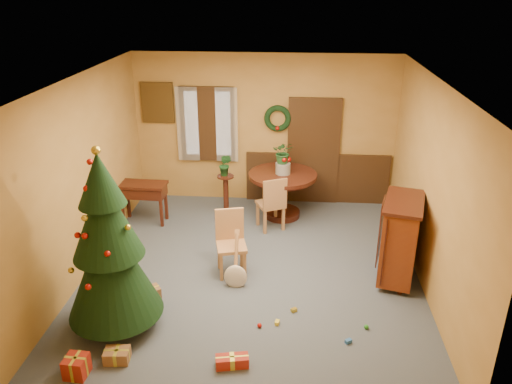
# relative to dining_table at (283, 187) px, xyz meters

# --- Properties ---
(room_envelope) EXTENTS (5.50, 5.50, 5.50)m
(room_envelope) POSITION_rel_dining_table_xyz_m (-0.18, 0.73, 0.51)
(room_envelope) COLOR #373F50
(room_envelope) RESTS_ON ground
(dining_table) EXTENTS (1.25, 1.25, 0.86)m
(dining_table) POSITION_rel_dining_table_xyz_m (0.00, 0.00, 0.00)
(dining_table) COLOR black
(dining_table) RESTS_ON floor
(urn) EXTENTS (0.27, 0.27, 0.20)m
(urn) POSITION_rel_dining_table_xyz_m (0.00, -0.00, 0.36)
(urn) COLOR slate
(urn) RESTS_ON dining_table
(centerpiece_plant) EXTENTS (0.37, 0.32, 0.41)m
(centerpiece_plant) POSITION_rel_dining_table_xyz_m (0.00, -0.00, 0.66)
(centerpiece_plant) COLOR #1E4C23
(centerpiece_plant) RESTS_ON urn
(chair_near) EXTENTS (0.52, 0.52, 0.99)m
(chair_near) POSITION_rel_dining_table_xyz_m (-0.71, -1.97, -0.07)
(chair_near) COLOR #9F6B3F
(chair_near) RESTS_ON floor
(chair_far) EXTENTS (0.58, 0.58, 1.00)m
(chair_far) POSITION_rel_dining_table_xyz_m (-0.16, -0.57, -0.07)
(chair_far) COLOR #9F6B3F
(chair_far) RESTS_ON floor
(guitar) EXTENTS (0.39, 0.54, 0.77)m
(guitar) POSITION_rel_dining_table_xyz_m (-0.59, -2.40, -0.21)
(guitar) COLOR beige
(guitar) RESTS_ON floor
(plant_stand) EXTENTS (0.31, 0.31, 0.80)m
(plant_stand) POSITION_rel_dining_table_xyz_m (-1.05, -0.05, -0.10)
(plant_stand) COLOR black
(plant_stand) RESTS_ON floor
(stand_plant) EXTENTS (0.28, 0.26, 0.42)m
(stand_plant) POSITION_rel_dining_table_xyz_m (-1.05, -0.05, 0.41)
(stand_plant) COLOR #19471E
(stand_plant) RESTS_ON plant_stand
(christmas_tree) EXTENTS (1.18, 1.18, 2.44)m
(christmas_tree) POSITION_rel_dining_table_xyz_m (-2.00, -3.39, 0.55)
(christmas_tree) COLOR #382111
(christmas_tree) RESTS_ON floor
(writing_desk) EXTENTS (0.87, 0.46, 0.76)m
(writing_desk) POSITION_rel_dining_table_xyz_m (-2.50, -0.44, -0.03)
(writing_desk) COLOR black
(writing_desk) RESTS_ON floor
(sideboard) EXTENTS (0.76, 1.10, 1.28)m
(sideboard) POSITION_rel_dining_table_xyz_m (1.76, -1.99, 0.08)
(sideboard) COLOR #521409
(sideboard) RESTS_ON floor
(gift_a) EXTENTS (0.30, 0.23, 0.16)m
(gift_a) POSITION_rel_dining_table_xyz_m (-1.80, -4.04, -0.53)
(gift_a) COLOR brown
(gift_a) RESTS_ON floor
(gift_b) EXTENTS (0.26, 0.26, 0.25)m
(gift_b) POSITION_rel_dining_table_xyz_m (-2.17, -4.30, -0.48)
(gift_b) COLOR maroon
(gift_b) RESTS_ON floor
(gift_c) EXTENTS (0.35, 0.33, 0.16)m
(gift_c) POSITION_rel_dining_table_xyz_m (-1.76, -2.78, -0.53)
(gift_c) COLOR brown
(gift_c) RESTS_ON floor
(gift_d) EXTENTS (0.40, 0.23, 0.14)m
(gift_d) POSITION_rel_dining_table_xyz_m (-0.44, -4.02, -0.54)
(gift_d) COLOR maroon
(gift_d) RESTS_ON floor
(toy_a) EXTENTS (0.09, 0.09, 0.05)m
(toy_a) POSITION_rel_dining_table_xyz_m (0.94, -3.51, -0.58)
(toy_a) COLOR #275CAB
(toy_a) RESTS_ON floor
(toy_b) EXTENTS (0.06, 0.06, 0.06)m
(toy_b) POSITION_rel_dining_table_xyz_m (1.19, -3.22, -0.57)
(toy_b) COLOR #247F22
(toy_b) RESTS_ON floor
(toy_c) EXTENTS (0.06, 0.09, 0.05)m
(toy_c) POSITION_rel_dining_table_xyz_m (0.05, -3.21, -0.58)
(toy_c) COLOR yellow
(toy_c) RESTS_ON floor
(toy_d) EXTENTS (0.06, 0.06, 0.06)m
(toy_d) POSITION_rel_dining_table_xyz_m (-0.18, -3.30, -0.57)
(toy_d) COLOR #AC130B
(toy_d) RESTS_ON floor
(toy_e) EXTENTS (0.09, 0.09, 0.05)m
(toy_e) POSITION_rel_dining_table_xyz_m (0.26, -2.93, -0.58)
(toy_e) COLOR gold
(toy_e) RESTS_ON floor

